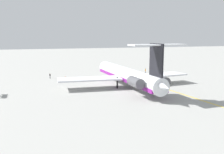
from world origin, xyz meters
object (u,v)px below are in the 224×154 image
(ground_crew_portside, at_px, (50,75))
(safety_cone_nose, at_px, (140,72))
(safety_cone_wingtip, at_px, (65,77))
(main_jetliner, at_px, (128,75))
(ground_crew_near_tail, at_px, (145,70))
(ground_crew_near_nose, at_px, (162,72))

(ground_crew_portside, height_order, safety_cone_nose, ground_crew_portside)
(ground_crew_portside, height_order, safety_cone_wingtip, ground_crew_portside)
(main_jetliner, height_order, ground_crew_portside, main_jetliner)
(safety_cone_wingtip, bearing_deg, ground_crew_near_tail, -87.81)
(main_jetliner, xyz_separation_m, safety_cone_wingtip, (20.16, 13.41, -2.93))
(safety_cone_nose, bearing_deg, safety_cone_wingtip, 98.11)
(ground_crew_near_tail, xyz_separation_m, ground_crew_portside, (-0.81, 32.99, -0.04))
(ground_crew_near_tail, bearing_deg, ground_crew_portside, -5.04)
(ground_crew_near_nose, distance_m, ground_crew_near_tail, 6.31)
(safety_cone_wingtip, bearing_deg, ground_crew_near_nose, -96.60)
(main_jetliner, height_order, ground_crew_near_tail, main_jetliner)
(main_jetliner, distance_m, ground_crew_near_tail, 26.00)
(ground_crew_portside, bearing_deg, safety_cone_wingtip, 118.46)
(main_jetliner, bearing_deg, ground_crew_near_tail, -36.83)
(ground_crew_near_tail, height_order, safety_cone_nose, ground_crew_near_tail)
(ground_crew_near_tail, height_order, ground_crew_portside, ground_crew_near_tail)
(ground_crew_near_nose, height_order, ground_crew_near_tail, ground_crew_near_tail)
(ground_crew_near_nose, xyz_separation_m, safety_cone_wingtip, (3.74, 32.33, -0.80))
(ground_crew_near_nose, xyz_separation_m, ground_crew_portside, (4.01, 37.06, -0.03))
(ground_crew_portside, distance_m, safety_cone_nose, 32.31)
(ground_crew_near_tail, distance_m, safety_cone_nose, 3.07)
(safety_cone_nose, distance_m, safety_cone_wingtip, 27.64)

